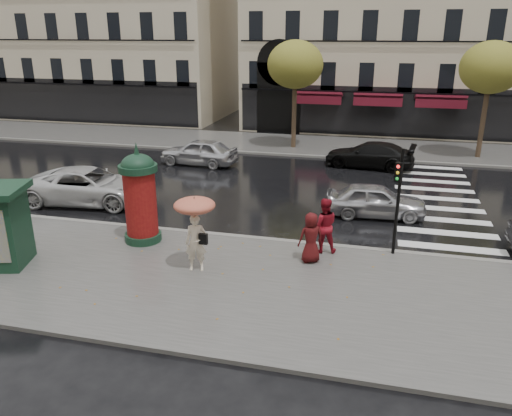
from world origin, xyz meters
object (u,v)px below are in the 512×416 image
(car_silver, at_px, (376,200))
(car_black, at_px, (370,155))
(traffic_light, at_px, (398,192))
(woman_umbrella, at_px, (195,222))
(woman_red, at_px, (324,225))
(car_far_silver, at_px, (199,152))
(morris_column, at_px, (140,195))
(car_white, at_px, (89,186))
(man_burgundy, at_px, (311,238))

(car_silver, xyz_separation_m, car_black, (-0.49, 7.88, 0.02))
(traffic_light, height_order, car_silver, traffic_light)
(car_silver, bearing_deg, woman_umbrella, 137.15)
(car_black, bearing_deg, woman_red, 1.84)
(traffic_light, height_order, car_far_silver, traffic_light)
(woman_umbrella, xyz_separation_m, morris_column, (-2.64, 1.71, 0.10))
(traffic_light, xyz_separation_m, car_white, (-12.76, 2.60, -1.50))
(woman_red, bearing_deg, car_white, -27.43)
(man_burgundy, distance_m, morris_column, 6.02)
(man_burgundy, relative_size, car_far_silver, 0.38)
(car_white, bearing_deg, man_burgundy, -116.69)
(man_burgundy, xyz_separation_m, car_far_silver, (-7.85, 11.23, -0.20))
(woman_umbrella, height_order, woman_red, woman_umbrella)
(car_white, bearing_deg, car_far_silver, -23.69)
(woman_red, height_order, car_white, woman_red)
(man_burgundy, height_order, car_white, man_burgundy)
(morris_column, height_order, traffic_light, traffic_light)
(morris_column, bearing_deg, car_silver, 31.32)
(woman_red, bearing_deg, man_burgundy, 59.18)
(car_silver, xyz_separation_m, car_white, (-12.11, -1.27, 0.09))
(woman_umbrella, relative_size, woman_red, 1.29)
(morris_column, height_order, car_far_silver, morris_column)
(morris_column, bearing_deg, woman_umbrella, -32.91)
(car_white, bearing_deg, woman_umbrella, -133.39)
(car_black, distance_m, car_far_silver, 9.45)
(woman_umbrella, height_order, traffic_light, traffic_light)
(car_white, xyz_separation_m, car_far_silver, (2.34, 7.42, -0.03))
(morris_column, height_order, car_black, morris_column)
(woman_red, distance_m, traffic_light, 2.59)
(woman_umbrella, distance_m, man_burgundy, 3.68)
(car_silver, distance_m, car_far_silver, 11.54)
(traffic_light, distance_m, car_far_silver, 14.53)
(traffic_light, xyz_separation_m, car_silver, (-0.65, 3.87, -1.59))
(morris_column, distance_m, traffic_light, 8.58)
(car_black, bearing_deg, morris_column, -23.04)
(car_silver, height_order, car_black, car_black)
(car_black, bearing_deg, traffic_light, 12.70)
(man_burgundy, relative_size, morris_column, 0.47)
(woman_umbrella, height_order, car_white, woman_umbrella)
(traffic_light, relative_size, car_silver, 0.89)
(morris_column, bearing_deg, traffic_light, 6.16)
(man_burgundy, height_order, morris_column, morris_column)
(man_burgundy, height_order, car_far_silver, man_burgundy)
(man_burgundy, bearing_deg, car_far_silver, -83.18)
(car_silver, relative_size, car_white, 0.72)
(woman_red, relative_size, car_black, 0.39)
(woman_umbrella, relative_size, car_silver, 0.60)
(man_burgundy, distance_m, car_silver, 5.44)
(car_far_silver, bearing_deg, car_white, -13.12)
(car_white, relative_size, car_black, 1.15)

